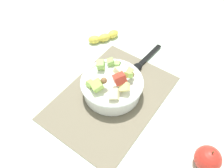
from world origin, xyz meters
TOP-DOWN VIEW (x-y plane):
  - ground_plane at (0.00, 0.00)m, footprint 2.40×2.40m
  - placemat at (0.00, 0.00)m, footprint 0.47×0.33m
  - salad_bowl at (-0.02, -0.01)m, footprint 0.23×0.23m
  - serving_spoon at (-0.22, 0.00)m, footprint 0.20×0.04m
  - whole_apple at (0.04, 0.37)m, footprint 0.08×0.08m
  - banana_whole at (-0.25, -0.22)m, footprint 0.14×0.10m

SIDE VIEW (x-z plane):
  - ground_plane at x=0.00m, z-range 0.00..0.00m
  - placemat at x=0.00m, z-range 0.00..0.01m
  - serving_spoon at x=-0.22m, z-range 0.00..0.02m
  - banana_whole at x=-0.25m, z-range 0.00..0.04m
  - whole_apple at x=0.04m, z-range -0.01..0.08m
  - salad_bowl at x=-0.02m, z-range -0.02..0.11m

